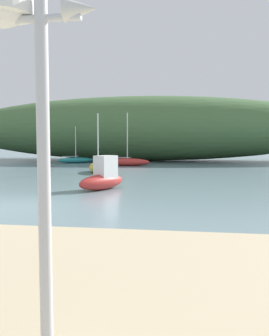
% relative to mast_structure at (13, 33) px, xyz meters
% --- Properties ---
extents(ground_plane, '(120.00, 120.00, 0.00)m').
position_rel_mast_structure_xyz_m(ground_plane, '(-4.03, 8.56, -3.21)').
color(ground_plane, gray).
extents(distant_hill, '(39.99, 10.22, 6.44)m').
position_rel_mast_structure_xyz_m(distant_hill, '(-3.53, 34.79, 0.01)').
color(distant_hill, '#476B3D').
rests_on(distant_hill, ground).
extents(mast_structure, '(1.18, 0.58, 3.60)m').
position_rel_mast_structure_xyz_m(mast_structure, '(0.00, 0.00, 0.00)').
color(mast_structure, silver).
rests_on(mast_structure, beach_sand).
extents(sailboat_near_shore, '(3.31, 2.54, 3.31)m').
position_rel_mast_structure_xyz_m(sailboat_near_shore, '(-8.78, 29.74, -2.94)').
color(sailboat_near_shore, teal).
rests_on(sailboat_near_shore, ground).
extents(sailboat_centre_water, '(3.75, 1.40, 4.30)m').
position_rel_mast_structure_xyz_m(sailboat_centre_water, '(-3.57, 27.01, -2.89)').
color(sailboat_centre_water, '#B72D28').
rests_on(sailboat_centre_water, ground).
extents(sailboat_west_reach, '(2.13, 3.39, 3.86)m').
position_rel_mast_structure_xyz_m(sailboat_west_reach, '(-4.44, 20.74, -2.86)').
color(sailboat_west_reach, gold).
rests_on(sailboat_west_reach, ground).
extents(motorboat_mid_channel, '(1.99, 2.76, 1.49)m').
position_rel_mast_structure_xyz_m(motorboat_mid_channel, '(-2.25, 12.88, -2.68)').
color(motorboat_mid_channel, '#B72D28').
rests_on(motorboat_mid_channel, ground).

